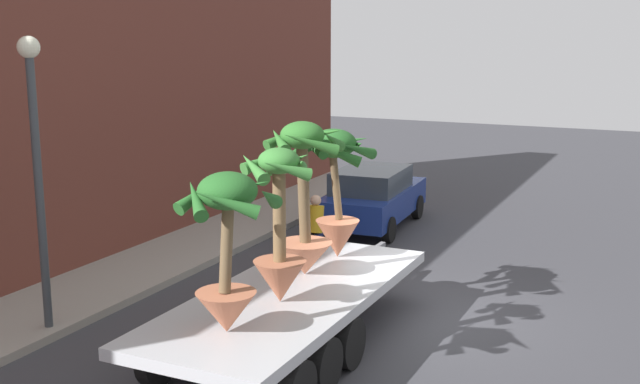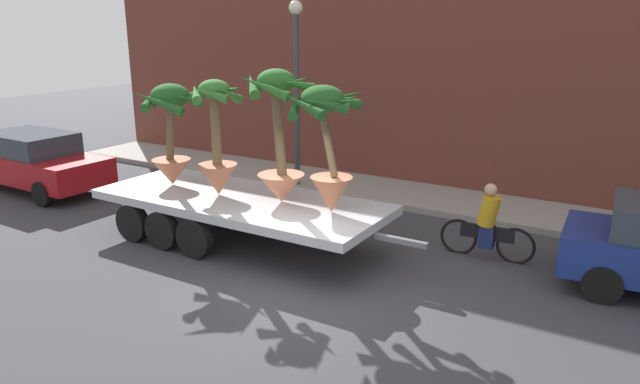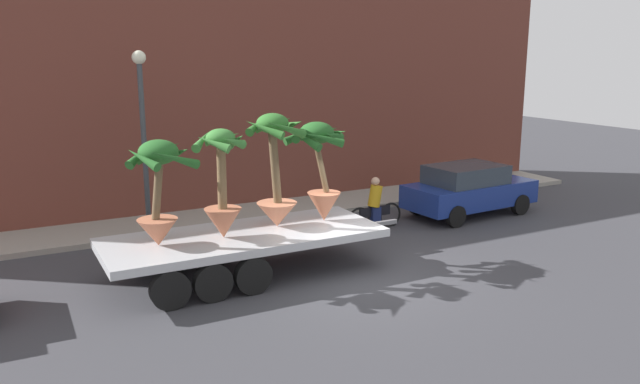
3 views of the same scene
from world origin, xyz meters
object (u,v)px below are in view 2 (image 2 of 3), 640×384
(potted_palm_rear, at_px, (327,141))
(street_lamp, at_px, (296,70))
(flatbed_trailer, at_px, (231,205))
(potted_palm_extra, at_px, (171,130))
(trailing_car, at_px, (36,161))
(potted_palm_middle, at_px, (279,140))
(cyclist, at_px, (488,226))
(potted_palm_front, at_px, (217,143))

(potted_palm_rear, height_order, street_lamp, street_lamp)
(potted_palm_rear, bearing_deg, flatbed_trailer, -176.65)
(potted_palm_extra, bearing_deg, street_lamp, 81.06)
(flatbed_trailer, bearing_deg, trailing_car, 178.07)
(potted_palm_middle, height_order, cyclist, potted_palm_middle)
(flatbed_trailer, height_order, potted_palm_middle, potted_palm_middle)
(potted_palm_middle, height_order, trailing_car, potted_palm_middle)
(potted_palm_rear, relative_size, trailing_car, 0.54)
(trailing_car, xyz_separation_m, street_lamp, (6.05, 3.75, 2.40))
(potted_palm_extra, xyz_separation_m, trailing_car, (-5.42, 0.24, -1.38))
(potted_palm_extra, relative_size, street_lamp, 0.46)
(street_lamp, bearing_deg, potted_palm_front, -80.03)
(flatbed_trailer, relative_size, trailing_car, 1.65)
(potted_palm_extra, bearing_deg, potted_palm_front, -3.24)
(potted_palm_front, relative_size, potted_palm_extra, 1.07)
(flatbed_trailer, relative_size, potted_palm_rear, 3.02)
(potted_palm_rear, xyz_separation_m, street_lamp, (-3.20, 3.85, 0.89))
(potted_palm_extra, height_order, street_lamp, street_lamp)
(potted_palm_front, xyz_separation_m, trailing_car, (-6.76, 0.31, -1.26))
(flatbed_trailer, xyz_separation_m, trailing_car, (-7.00, 0.24, 0.05))
(potted_palm_middle, bearing_deg, street_lamp, 118.73)
(potted_palm_middle, xyz_separation_m, trailing_car, (-8.13, 0.06, -1.42))
(flatbed_trailer, xyz_separation_m, cyclist, (4.89, 1.79, -0.11))
(flatbed_trailer, height_order, cyclist, cyclist)
(flatbed_trailer, distance_m, street_lamp, 4.78)
(potted_palm_middle, distance_m, street_lamp, 4.45)
(potted_palm_middle, relative_size, cyclist, 1.43)
(potted_palm_front, relative_size, street_lamp, 0.49)
(potted_palm_extra, xyz_separation_m, street_lamp, (0.63, 3.99, 1.02))
(flatbed_trailer, distance_m, potted_palm_front, 1.33)
(potted_palm_extra, bearing_deg, potted_palm_middle, 3.85)
(flatbed_trailer, height_order, street_lamp, street_lamp)
(flatbed_trailer, bearing_deg, street_lamp, 103.51)
(flatbed_trailer, relative_size, potted_palm_front, 3.02)
(potted_palm_front, relative_size, trailing_car, 0.54)
(flatbed_trailer, relative_size, cyclist, 3.92)
(cyclist, bearing_deg, potted_palm_rear, -147.97)
(street_lamp, bearing_deg, flatbed_trailer, -76.49)
(trailing_car, distance_m, street_lamp, 7.51)
(potted_palm_rear, relative_size, street_lamp, 0.49)
(trailing_car, bearing_deg, flatbed_trailer, -1.93)
(potted_palm_middle, height_order, street_lamp, street_lamp)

